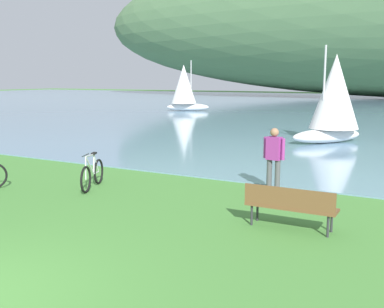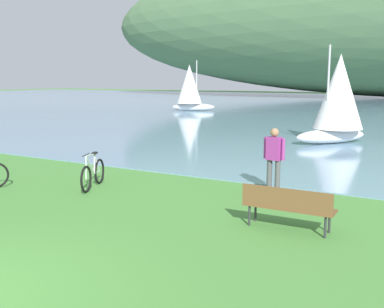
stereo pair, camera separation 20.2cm
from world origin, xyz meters
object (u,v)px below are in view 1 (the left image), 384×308
sailboat_nearest_to_shore (334,98)px  bicycle_beside_path (92,174)px  person_at_shoreline (274,156)px  sailboat_toward_hillside (184,87)px  park_bench_near_camera (290,204)px

sailboat_nearest_to_shore → bicycle_beside_path: bearing=-107.4°
bicycle_beside_path → sailboat_nearest_to_shore: sailboat_nearest_to_shore is taller
person_at_shoreline → sailboat_toward_hillside: 30.61m
bicycle_beside_path → sailboat_toward_hillside: bearing=115.0°
park_bench_near_camera → sailboat_nearest_to_shore: 13.19m
park_bench_near_camera → person_at_shoreline: (-1.27, 2.71, 0.46)m
park_bench_near_camera → sailboat_toward_hillside: 33.59m
sailboat_nearest_to_shore → sailboat_toward_hillside: 22.37m
park_bench_near_camera → bicycle_beside_path: 5.80m
bicycle_beside_path → park_bench_near_camera: bearing=-7.7°
person_at_shoreline → sailboat_nearest_to_shore: bearing=93.7°
person_at_shoreline → bicycle_beside_path: bearing=-156.7°
bicycle_beside_path → sailboat_nearest_to_shore: 12.87m
person_at_shoreline → sailboat_toward_hillside: (-17.19, 25.30, 1.21)m
bicycle_beside_path → person_at_shoreline: 4.91m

